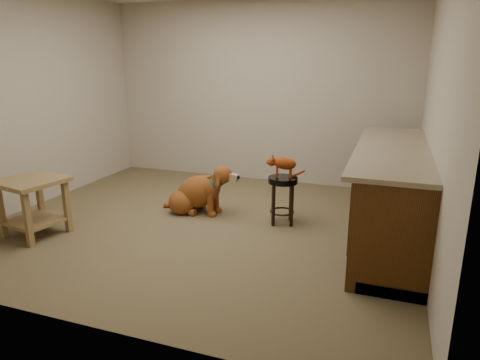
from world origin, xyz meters
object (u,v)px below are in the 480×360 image
at_px(tabby_kitten, 282,164).
at_px(wood_stool, 372,169).
at_px(side_table, 33,198).
at_px(golden_retriever, 198,193).
at_px(padded_stool, 283,191).

bearing_deg(tabby_kitten, wood_stool, 41.44).
bearing_deg(side_table, wood_stool, 38.58).
distance_m(wood_stool, golden_retriever, 2.35).
height_order(side_table, golden_retriever, side_table).
bearing_deg(side_table, padded_stool, 26.83).
relative_size(padded_stool, side_table, 0.78).
relative_size(padded_stool, wood_stool, 0.74).
distance_m(golden_retriever, tabby_kitten, 1.11).
distance_m(side_table, golden_retriever, 1.76).
bearing_deg(padded_stool, wood_stool, 57.59).
bearing_deg(golden_retriever, padded_stool, 0.11).
height_order(wood_stool, side_table, wood_stool).
bearing_deg(tabby_kitten, golden_retriever, 163.72).
distance_m(padded_stool, golden_retriever, 1.04).
xyz_separation_m(padded_stool, golden_retriever, (-1.03, 0.01, -0.14)).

